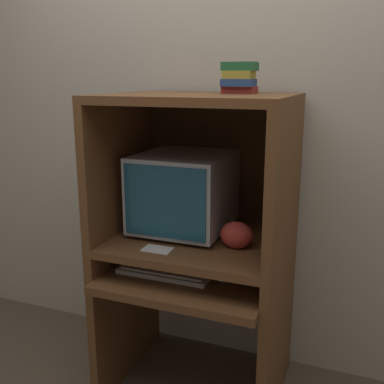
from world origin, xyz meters
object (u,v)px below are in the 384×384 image
mouse (224,278)px  book_stack (239,78)px  crt_monitor (184,191)px  snack_bag (236,235)px  keyboard (166,271)px

mouse → book_stack: size_ratio=0.48×
crt_monitor → snack_bag: size_ratio=3.25×
mouse → book_stack: book_stack is taller
mouse → snack_bag: (0.03, 0.06, 0.18)m
keyboard → mouse: bearing=3.3°
snack_bag → keyboard: bearing=-166.0°
crt_monitor → snack_bag: bearing=-25.0°
mouse → book_stack: (-0.01, 0.22, 0.83)m
snack_bag → mouse: bearing=-119.0°
keyboard → snack_bag: size_ratio=2.95×
crt_monitor → mouse: crt_monitor is taller
crt_monitor → book_stack: bearing=4.1°
book_stack → crt_monitor: bearing=-175.9°
keyboard → snack_bag: bearing=14.0°
keyboard → book_stack: 0.91m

